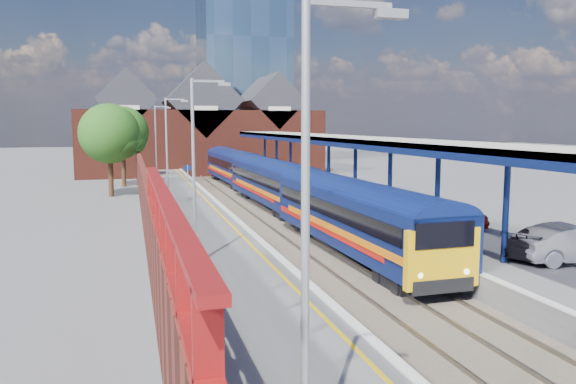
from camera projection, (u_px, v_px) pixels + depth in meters
name	position (u px, v px, depth m)	size (l,w,h in m)	color
ground	(242.00, 201.00, 46.27)	(240.00, 240.00, 0.00)	#5B5B5E
ballast_bed	(272.00, 221.00, 36.71)	(6.00, 76.00, 0.06)	#473D33
rails	(272.00, 219.00, 36.70)	(4.51, 76.00, 0.14)	slate
left_platform	(187.00, 217.00, 35.18)	(5.00, 76.00, 1.00)	#565659
right_platform	(357.00, 210.00, 38.26)	(6.00, 76.00, 1.00)	#565659
coping_left	(224.00, 208.00, 35.74)	(0.30, 76.00, 0.05)	silver
coping_right	(317.00, 204.00, 37.43)	(0.30, 76.00, 0.05)	silver
yellow_line	(214.00, 208.00, 35.59)	(0.14, 76.00, 0.01)	yellow
train	(249.00, 171.00, 50.58)	(3.19, 65.96, 3.45)	#0B1952
canopy	(340.00, 139.00, 39.41)	(4.50, 52.00, 4.48)	#0E1C52
lamp_post_a	(315.00, 222.00, 7.64)	(1.48, 0.18, 7.00)	#A5A8AA
lamp_post_b	(197.00, 160.00, 21.02)	(1.48, 0.18, 7.00)	#A5A8AA
lamp_post_c	(169.00, 145.00, 36.32)	(1.48, 0.18, 7.00)	#A5A8AA
lamp_post_d	(157.00, 139.00, 51.61)	(1.48, 0.18, 7.00)	#A5A8AA
platform_sign	(188.00, 177.00, 38.87)	(0.55, 0.08, 2.50)	#A5A8AA
brick_wall	(146.00, 202.00, 28.07)	(0.35, 50.00, 3.86)	#5B2218
station_building	(200.00, 131.00, 72.38)	(30.00, 12.12, 13.78)	#5B2218
glass_tower	(243.00, 41.00, 94.31)	(14.20, 14.20, 40.30)	slate
tree_near	(111.00, 135.00, 48.50)	(5.20, 5.20, 8.10)	#382314
tree_far	(124.00, 134.00, 56.41)	(5.20, 5.20, 8.10)	#382314
parked_car_red	(445.00, 215.00, 28.46)	(1.72, 4.28, 1.46)	#9E190D
parked_car_silver	(575.00, 244.00, 21.53)	(1.58, 4.53, 1.49)	silver
parked_car_dark	(546.00, 242.00, 22.39)	(1.79, 4.40, 1.28)	black
parked_car_blue	(390.00, 201.00, 34.71)	(2.00, 4.33, 1.20)	navy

